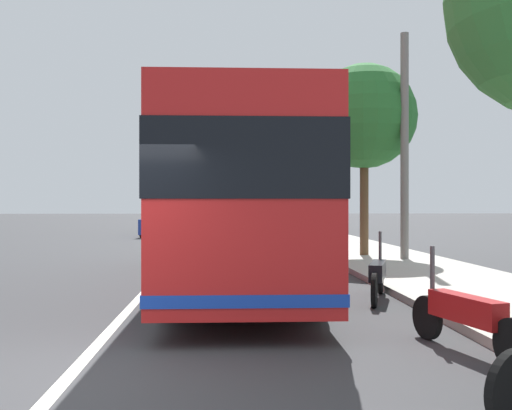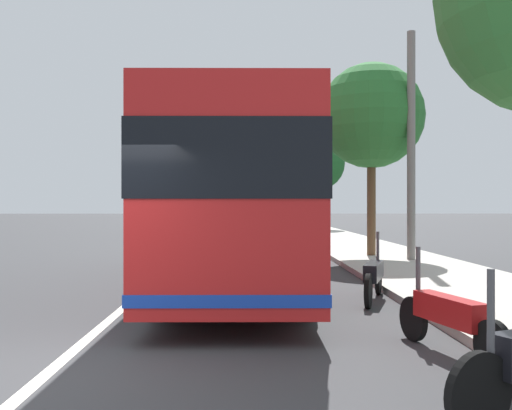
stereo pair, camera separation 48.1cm
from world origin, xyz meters
The scene contains 12 objects.
ground_plane centered at (0.00, 0.00, 0.00)m, with size 220.00×220.00×0.00m, color #38383A.
sidewalk_curb centered at (10.00, -6.66, 0.07)m, with size 110.00×3.60×0.14m, color #B2ADA3.
lane_divider_line centered at (10.00, 0.00, 0.00)m, with size 110.00×0.16×0.01m, color silver.
coach_bus centered at (7.08, -1.94, 1.94)m, with size 11.97×2.73×3.43m.
motorcycle_mid_row centered at (0.86, -4.47, 0.45)m, with size 2.11×0.61×1.24m.
motorcycle_angled centered at (4.73, -4.46, 0.46)m, with size 2.13×0.81×1.25m.
car_ahead_same_lane centered at (32.99, 2.09, 0.75)m, with size 4.64×1.82×1.61m.
car_oncoming centered at (36.05, -1.69, 0.71)m, with size 4.62×2.07×1.52m.
car_behind_bus centered at (26.86, 1.81, 0.73)m, with size 4.21×2.10×1.55m.
roadside_tree_mid_block centered at (12.76, -6.20, 4.64)m, with size 3.41×3.41×6.37m.
roadside_tree_far_block centered at (33.41, -7.18, 4.56)m, with size 3.55×3.55×6.36m.
utility_pole centered at (11.31, -7.08, 3.48)m, with size 0.25×0.25×6.97m, color slate.
Camera 2 is at (-5.87, -2.07, 1.77)m, focal length 40.58 mm.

